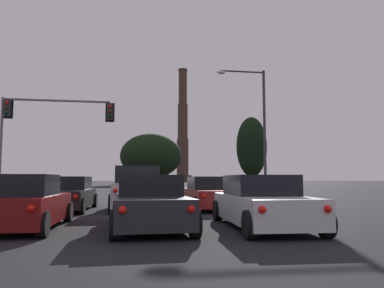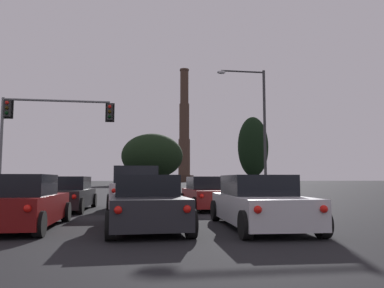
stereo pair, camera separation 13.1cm
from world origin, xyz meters
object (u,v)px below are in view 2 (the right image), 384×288
at_px(hatchback_left_lane_second, 21,204).
at_px(traffic_light_overhead_left, 41,121).
at_px(sedan_right_lane_front, 208,194).
at_px(street_lamp, 257,119).
at_px(smokestack, 184,137).
at_px(sedan_right_lane_second, 259,203).
at_px(sedan_center_lane_second, 146,203).
at_px(sedan_left_lane_front, 67,194).
at_px(suv_center_lane_front, 137,189).

distance_m(hatchback_left_lane_second, traffic_light_overhead_left, 14.73).
distance_m(sedan_right_lane_front, hatchback_left_lane_second, 8.45).
height_order(traffic_light_overhead_left, street_lamp, street_lamp).
distance_m(sedan_right_lane_front, street_lamp, 12.49).
relative_size(sedan_right_lane_front, smokestack, 0.09).
distance_m(sedan_right_lane_second, smokestack, 154.37).
bearing_deg(sedan_center_lane_second, traffic_light_overhead_left, 112.07).
height_order(sedan_left_lane_front, traffic_light_overhead_left, traffic_light_overhead_left).
height_order(sedan_center_lane_second, traffic_light_overhead_left, traffic_light_overhead_left).
bearing_deg(sedan_right_lane_second, sedan_right_lane_front, 93.51).
bearing_deg(sedan_right_lane_second, sedan_center_lane_second, 174.91).
bearing_deg(smokestack, sedan_right_lane_second, -96.70).
relative_size(hatchback_left_lane_second, traffic_light_overhead_left, 0.59).
bearing_deg(hatchback_left_lane_second, sedan_right_lane_second, -5.16).
bearing_deg(sedan_right_lane_second, suv_center_lane_front, 118.65).
relative_size(suv_center_lane_front, sedan_right_lane_second, 1.04).
bearing_deg(sedan_right_lane_second, sedan_left_lane_front, 135.25).
xyz_separation_m(sedan_center_lane_second, traffic_light_overhead_left, (-6.20, 14.00, 4.25)).
distance_m(sedan_center_lane_second, smokestack, 154.36).
relative_size(sedan_left_lane_front, sedan_center_lane_second, 1.00).
bearing_deg(sedan_right_lane_front, suv_center_lane_front, 176.02).
bearing_deg(sedan_center_lane_second, sedan_left_lane_front, 114.94).
xyz_separation_m(sedan_right_lane_second, sedan_center_lane_second, (-3.04, 0.39, 0.00)).
height_order(suv_center_lane_front, sedan_right_lane_second, suv_center_lane_front).
xyz_separation_m(hatchback_left_lane_second, traffic_light_overhead_left, (-2.94, 13.79, 4.26)).
relative_size(traffic_light_overhead_left, street_lamp, 0.74).
distance_m(suv_center_lane_front, sedan_center_lane_second, 6.22).
distance_m(sedan_right_lane_second, traffic_light_overhead_left, 17.63).
relative_size(hatchback_left_lane_second, sedan_right_lane_second, 0.86).
relative_size(suv_center_lane_front, smokestack, 0.10).
distance_m(sedan_right_lane_front, smokestack, 148.10).
relative_size(sedan_right_lane_front, sedan_right_lane_second, 0.99).
xyz_separation_m(sedan_right_lane_front, sedan_right_lane_second, (0.14, -6.38, 0.00)).
xyz_separation_m(sedan_right_lane_front, street_lamp, (5.65, 9.91, 5.09)).
xyz_separation_m(sedan_left_lane_front, smokestack, (24.05, 145.50, 19.09)).
xyz_separation_m(sedan_left_lane_front, sedan_center_lane_second, (3.15, -6.24, 0.00)).
relative_size(sedan_right_lane_front, suv_center_lane_front, 0.95).
height_order(sedan_right_lane_front, sedan_left_lane_front, same).
bearing_deg(suv_center_lane_front, traffic_light_overhead_left, 128.75).
xyz_separation_m(hatchback_left_lane_second, sedan_right_lane_second, (6.31, -0.60, 0.00)).
distance_m(traffic_light_overhead_left, street_lamp, 14.90).
bearing_deg(traffic_light_overhead_left, sedan_left_lane_front, -68.52).
xyz_separation_m(sedan_left_lane_front, traffic_light_overhead_left, (-3.05, 7.76, 4.25)).
bearing_deg(hatchback_left_lane_second, sedan_left_lane_front, 89.16).
relative_size(sedan_left_lane_front, smokestack, 0.09).
bearing_deg(suv_center_lane_front, smokestack, 83.05).
relative_size(suv_center_lane_front, sedan_center_lane_second, 1.04).
height_order(hatchback_left_lane_second, traffic_light_overhead_left, traffic_light_overhead_left).
relative_size(hatchback_left_lane_second, sedan_center_lane_second, 0.86).
bearing_deg(sedan_center_lane_second, suv_center_lane_front, 90.35).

